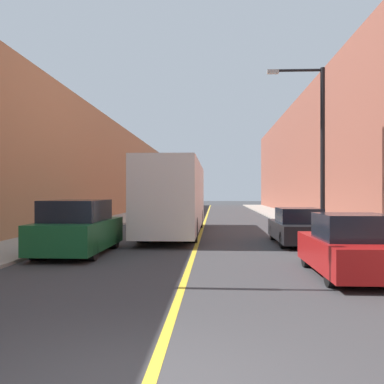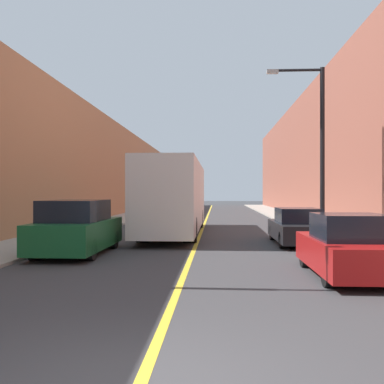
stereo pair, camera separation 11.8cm
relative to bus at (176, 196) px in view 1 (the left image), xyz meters
The scene contains 10 objects.
sidewalk_left 13.39m from the bus, 113.37° to the left, with size 2.85×72.00×0.11m, color #9E998E.
sidewalk_right 14.56m from the bus, 57.50° to the left, with size 2.85×72.00×0.11m, color #9E998E.
building_row_left 15.13m from the bus, 125.50° to the left, with size 4.00×72.00×8.23m, color #B2724C.
building_row_right 16.86m from the bus, 47.44° to the left, with size 4.00×72.00×10.35m, color brown.
road_center_line 12.39m from the bus, 84.15° to the left, with size 0.16×72.00×0.01m, color gold.
bus is the anchor object (origin of this frame).
parked_suv_left 7.99m from the bus, 109.46° to the right, with size 2.00×4.86×1.82m.
car_right_near 12.36m from the bus, 64.39° to the right, with size 1.79×4.25×1.56m.
car_right_mid 6.85m from the bus, 38.25° to the right, with size 1.79×4.72×1.46m.
street_lamp_right 7.37m from the bus, 22.57° to the right, with size 2.49×0.24×7.38m.
Camera 1 is at (0.72, -4.55, 2.09)m, focal length 42.00 mm.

